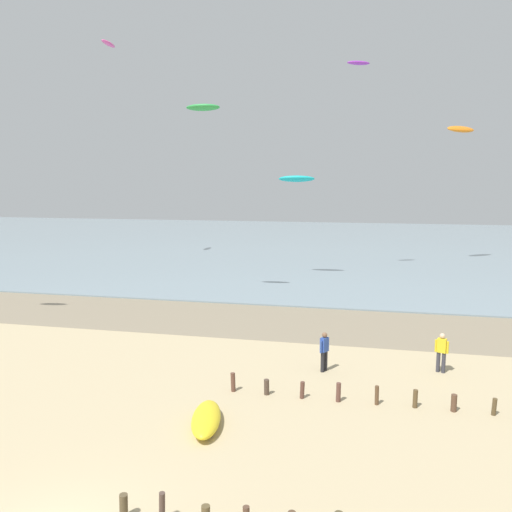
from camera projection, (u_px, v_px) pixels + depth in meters
The scene contains 10 objects.
wet_sand_strip at pixel (247, 320), 29.04m from camera, with size 120.00×7.17×0.01m, color gray.
sea at pixel (312, 243), 66.38m from camera, with size 160.00×70.00×0.10m, color #7F939E.
person_nearest_camera at pixel (324, 350), 21.03m from camera, with size 0.38×0.50×1.71m.
person_left_flank at pixel (441, 351), 20.91m from camera, with size 0.54×0.33×1.71m.
grounded_kite at pixel (206, 419), 16.32m from camera, with size 2.62×0.94×0.52m, color yellow.
kite_aloft_0 at pixel (297, 179), 40.64m from camera, with size 2.96×0.95×0.47m, color #19B2B7.
kite_aloft_1 at pixel (461, 129), 47.23m from camera, with size 3.21×1.03×0.51m, color orange.
kite_aloft_2 at pixel (203, 107), 32.46m from camera, with size 2.26×0.72×0.36m, color green.
kite_aloft_3 at pixel (358, 63), 41.07m from camera, with size 1.97×0.63×0.32m, color purple.
kite_aloft_7 at pixel (108, 44), 47.92m from camera, with size 2.45×0.79×0.39m, color #E54C99.
Camera 1 is at (6.34, -8.42, 7.95)m, focal length 34.78 mm.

